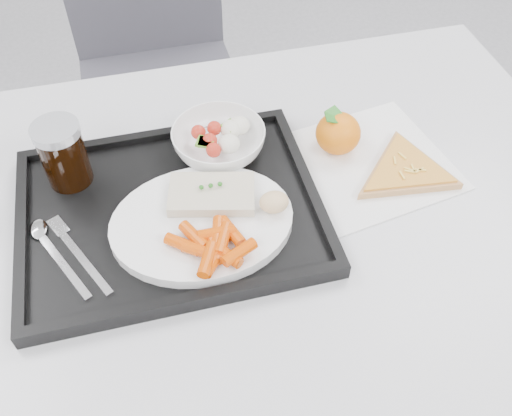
{
  "coord_description": "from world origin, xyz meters",
  "views": [
    {
      "loc": [
        -0.11,
        -0.27,
        1.42
      ],
      "look_at": [
        0.03,
        0.28,
        0.77
      ],
      "focal_mm": 40.0,
      "sensor_mm": 36.0,
      "label": 1
    }
  ],
  "objects_px": {
    "cola_glass": "(63,153)",
    "salad_bowl": "(219,141)",
    "dinner_plate": "(202,223)",
    "tangerine": "(338,133)",
    "tray": "(171,212)",
    "chair": "(154,48)",
    "pizza_slice": "(405,170)",
    "table": "(235,238)"
  },
  "relations": [
    {
      "from": "dinner_plate",
      "to": "tray",
      "type": "bearing_deg",
      "value": 132.83
    },
    {
      "from": "pizza_slice",
      "to": "tangerine",
      "type": "bearing_deg",
      "value": 135.15
    },
    {
      "from": "chair",
      "to": "pizza_slice",
      "type": "relative_size",
      "value": 3.55
    },
    {
      "from": "dinner_plate",
      "to": "pizza_slice",
      "type": "xyz_separation_m",
      "value": [
        0.34,
        0.04,
        -0.01
      ]
    },
    {
      "from": "tangerine",
      "to": "tray",
      "type": "bearing_deg",
      "value": -164.72
    },
    {
      "from": "tray",
      "to": "salad_bowl",
      "type": "relative_size",
      "value": 2.96
    },
    {
      "from": "dinner_plate",
      "to": "pizza_slice",
      "type": "distance_m",
      "value": 0.34
    },
    {
      "from": "chair",
      "to": "cola_glass",
      "type": "distance_m",
      "value": 0.77
    },
    {
      "from": "salad_bowl",
      "to": "tangerine",
      "type": "height_order",
      "value": "tangerine"
    },
    {
      "from": "table",
      "to": "chair",
      "type": "xyz_separation_m",
      "value": [
        -0.05,
        0.8,
        -0.15
      ]
    },
    {
      "from": "cola_glass",
      "to": "table",
      "type": "bearing_deg",
      "value": -26.28
    },
    {
      "from": "chair",
      "to": "cola_glass",
      "type": "height_order",
      "value": "chair"
    },
    {
      "from": "cola_glass",
      "to": "tangerine",
      "type": "xyz_separation_m",
      "value": [
        0.44,
        -0.02,
        -0.04
      ]
    },
    {
      "from": "tray",
      "to": "pizza_slice",
      "type": "xyz_separation_m",
      "value": [
        0.38,
        -0.01,
        0.0
      ]
    },
    {
      "from": "chair",
      "to": "salad_bowl",
      "type": "relative_size",
      "value": 6.11
    },
    {
      "from": "tray",
      "to": "salad_bowl",
      "type": "xyz_separation_m",
      "value": [
        0.1,
        0.11,
        0.03
      ]
    },
    {
      "from": "cola_glass",
      "to": "salad_bowl",
      "type": "bearing_deg",
      "value": 0.64
    },
    {
      "from": "tray",
      "to": "pizza_slice",
      "type": "relative_size",
      "value": 1.72
    },
    {
      "from": "dinner_plate",
      "to": "pizza_slice",
      "type": "relative_size",
      "value": 1.03
    },
    {
      "from": "salad_bowl",
      "to": "cola_glass",
      "type": "bearing_deg",
      "value": -179.36
    },
    {
      "from": "pizza_slice",
      "to": "cola_glass",
      "type": "bearing_deg",
      "value": 168.27
    },
    {
      "from": "tangerine",
      "to": "pizza_slice",
      "type": "relative_size",
      "value": 0.3
    },
    {
      "from": "table",
      "to": "tray",
      "type": "bearing_deg",
      "value": 171.47
    },
    {
      "from": "chair",
      "to": "pizza_slice",
      "type": "distance_m",
      "value": 0.89
    },
    {
      "from": "chair",
      "to": "dinner_plate",
      "type": "xyz_separation_m",
      "value": [
        -0.01,
        -0.83,
        0.24
      ]
    },
    {
      "from": "table",
      "to": "pizza_slice",
      "type": "bearing_deg",
      "value": 1.59
    },
    {
      "from": "salad_bowl",
      "to": "tangerine",
      "type": "distance_m",
      "value": 0.2
    },
    {
      "from": "dinner_plate",
      "to": "tangerine",
      "type": "bearing_deg",
      "value": 26.24
    },
    {
      "from": "tray",
      "to": "tangerine",
      "type": "xyz_separation_m",
      "value": [
        0.3,
        0.08,
        0.03
      ]
    },
    {
      "from": "tray",
      "to": "salad_bowl",
      "type": "distance_m",
      "value": 0.15
    },
    {
      "from": "salad_bowl",
      "to": "pizza_slice",
      "type": "xyz_separation_m",
      "value": [
        0.28,
        -0.11,
        -0.03
      ]
    },
    {
      "from": "table",
      "to": "salad_bowl",
      "type": "height_order",
      "value": "salad_bowl"
    },
    {
      "from": "tangerine",
      "to": "pizza_slice",
      "type": "xyz_separation_m",
      "value": [
        0.09,
        -0.09,
        -0.02
      ]
    },
    {
      "from": "chair",
      "to": "pizza_slice",
      "type": "bearing_deg",
      "value": -67.17
    },
    {
      "from": "chair",
      "to": "tangerine",
      "type": "xyz_separation_m",
      "value": [
        0.25,
        -0.71,
        0.25
      ]
    },
    {
      "from": "tangerine",
      "to": "pizza_slice",
      "type": "height_order",
      "value": "tangerine"
    },
    {
      "from": "salad_bowl",
      "to": "dinner_plate",
      "type": "bearing_deg",
      "value": -110.8
    },
    {
      "from": "tray",
      "to": "cola_glass",
      "type": "distance_m",
      "value": 0.19
    },
    {
      "from": "table",
      "to": "pizza_slice",
      "type": "xyz_separation_m",
      "value": [
        0.29,
        0.01,
        0.08
      ]
    },
    {
      "from": "tray",
      "to": "cola_glass",
      "type": "relative_size",
      "value": 4.17
    },
    {
      "from": "table",
      "to": "chair",
      "type": "relative_size",
      "value": 1.29
    },
    {
      "from": "salad_bowl",
      "to": "pizza_slice",
      "type": "distance_m",
      "value": 0.31
    }
  ]
}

